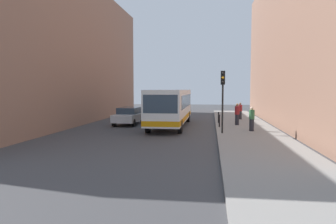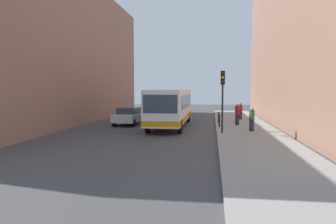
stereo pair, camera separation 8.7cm
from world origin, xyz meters
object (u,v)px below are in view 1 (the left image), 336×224
(traffic_light, at_px, (223,90))
(pedestrian_mid_sidewalk, at_px, (237,114))
(car_beside_bus, at_px, (129,115))
(pedestrian_far_sidewalk, at_px, (240,111))
(bollard_mid, at_px, (218,117))
(bollard_near, at_px, (219,121))
(bus, at_px, (171,105))
(pedestrian_near_signal, at_px, (252,119))

(traffic_light, height_order, pedestrian_mid_sidewalk, traffic_light)
(car_beside_bus, distance_m, pedestrian_far_sidewalk, 10.79)
(car_beside_bus, relative_size, bollard_mid, 4.70)
(bollard_mid, height_order, pedestrian_mid_sidewalk, pedestrian_mid_sidewalk)
(car_beside_bus, bearing_deg, bollard_near, 167.36)
(bollard_near, bearing_deg, pedestrian_mid_sidewalk, 47.12)
(traffic_light, xyz_separation_m, pedestrian_mid_sidewalk, (1.36, 5.02, -1.98))
(bus, distance_m, bollard_mid, 4.43)
(bollard_mid, xyz_separation_m, pedestrian_near_signal, (2.16, -5.00, 0.37))
(bus, xyz_separation_m, bollard_mid, (3.89, 1.82, -1.10))
(bus, distance_m, traffic_light, 6.18)
(traffic_light, distance_m, pedestrian_mid_sidewalk, 5.56)
(car_beside_bus, distance_m, bollard_mid, 7.72)
(traffic_light, xyz_separation_m, pedestrian_near_signal, (2.06, 1.36, -2.01))
(bollard_mid, distance_m, pedestrian_far_sidewalk, 4.20)
(pedestrian_far_sidewalk, bearing_deg, pedestrian_near_signal, -104.73)
(bollard_near, height_order, pedestrian_near_signal, pedestrian_near_signal)
(car_beside_bus, height_order, bollard_mid, car_beside_bus)
(bollard_near, distance_m, pedestrian_far_sidewalk, 6.86)
(car_beside_bus, height_order, pedestrian_near_signal, pedestrian_near_signal)
(bus, xyz_separation_m, traffic_light, (3.99, -4.55, 1.28))
(bollard_near, relative_size, bollard_mid, 1.00)
(bus, distance_m, pedestrian_far_sidewalk, 8.14)
(bus, height_order, bollard_mid, bus)
(bollard_near, xyz_separation_m, pedestrian_far_sidewalk, (2.14, 6.51, 0.33))
(bus, bearing_deg, pedestrian_far_sidewalk, -138.12)
(pedestrian_near_signal, bearing_deg, pedestrian_far_sidewalk, 133.67)
(bus, bearing_deg, car_beside_bus, -13.60)
(traffic_light, bearing_deg, bollard_mid, 90.90)
(pedestrian_near_signal, xyz_separation_m, pedestrian_far_sidewalk, (-0.02, 8.60, -0.04))
(car_beside_bus, bearing_deg, pedestrian_far_sidewalk, -153.31)
(traffic_light, relative_size, pedestrian_near_signal, 2.42)
(pedestrian_far_sidewalk, bearing_deg, bollard_near, -123.08)
(bollard_mid, distance_m, pedestrian_mid_sidewalk, 2.02)
(bollard_mid, bearing_deg, pedestrian_mid_sidewalk, -42.61)
(traffic_light, xyz_separation_m, pedestrian_far_sidewalk, (2.04, 9.96, -2.05))
(car_beside_bus, height_order, traffic_light, traffic_light)
(bollard_mid, height_order, pedestrian_near_signal, pedestrian_near_signal)
(bollard_mid, xyz_separation_m, pedestrian_far_sidewalk, (2.14, 3.60, 0.33))
(car_beside_bus, distance_m, traffic_light, 9.74)
(pedestrian_near_signal, height_order, pedestrian_mid_sidewalk, pedestrian_mid_sidewalk)
(bus, relative_size, bollard_near, 11.60)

